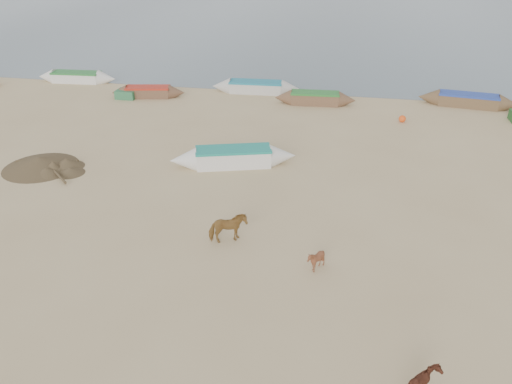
% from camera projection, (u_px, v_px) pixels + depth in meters
% --- Properties ---
extents(ground, '(140.00, 140.00, 0.00)m').
position_uv_depth(ground, '(235.00, 267.00, 17.96)').
color(ground, tan).
rests_on(ground, ground).
extents(cow_adult, '(1.59, 1.24, 1.23)m').
position_uv_depth(cow_adult, '(228.00, 228.00, 19.15)').
color(cow_adult, olive).
rests_on(cow_adult, ground).
extents(calf_front, '(0.94, 0.88, 0.86)m').
position_uv_depth(calf_front, '(316.00, 260.00, 17.62)').
color(calf_front, brown).
rests_on(calf_front, ground).
extents(near_canoe, '(6.55, 3.09, 0.96)m').
position_uv_depth(near_canoe, '(233.00, 157.00, 25.52)').
color(near_canoe, silver).
rests_on(near_canoe, ground).
extents(debris_pile, '(4.14, 4.14, 0.56)m').
position_uv_depth(debris_pile, '(40.00, 162.00, 25.42)').
color(debris_pile, brown).
rests_on(debris_pile, ground).
extents(waterline_canoes, '(59.96, 4.72, 0.88)m').
position_uv_depth(waterline_canoes, '(305.00, 95.00, 35.45)').
color(waterline_canoes, brown).
rests_on(waterline_canoes, ground).
extents(beach_clutter, '(45.09, 5.88, 0.64)m').
position_uv_depth(beach_clutter, '(364.00, 102.00, 34.27)').
color(beach_clutter, '#306B43').
rests_on(beach_clutter, ground).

